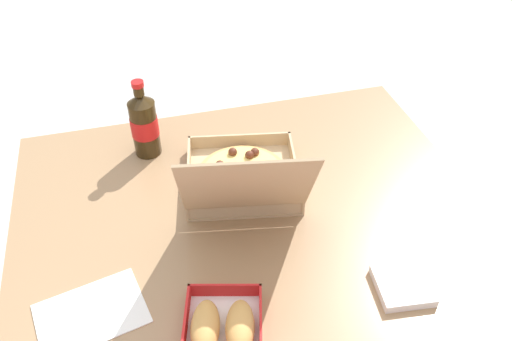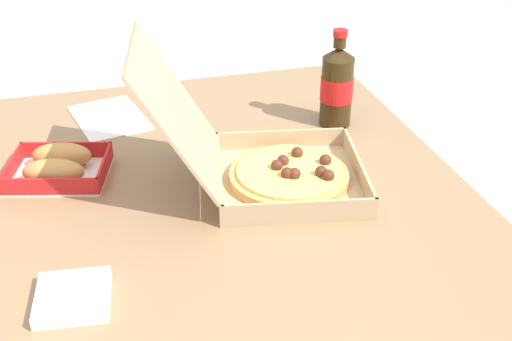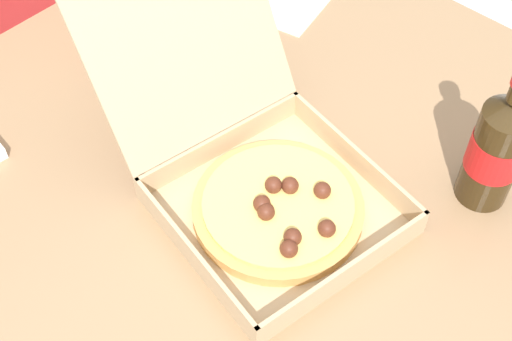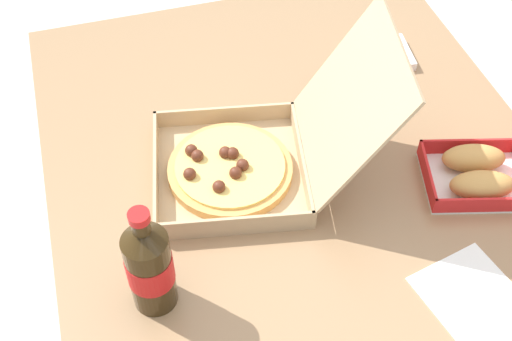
% 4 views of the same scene
% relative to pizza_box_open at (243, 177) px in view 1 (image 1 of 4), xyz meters
% --- Properties ---
extents(dining_table, '(1.13, 0.95, 0.74)m').
position_rel_pizza_box_open_xyz_m(dining_table, '(0.00, 0.10, -0.13)').
color(dining_table, '#997551').
rests_on(dining_table, ground_plane).
extents(pizza_box_open, '(0.36, 0.47, 0.29)m').
position_rel_pizza_box_open_xyz_m(pizza_box_open, '(0.00, 0.00, 0.00)').
color(pizza_box_open, tan).
rests_on(pizza_box_open, dining_table).
extents(bread_side_box, '(0.19, 0.22, 0.06)m').
position_rel_pizza_box_open_xyz_m(bread_side_box, '(0.14, 0.40, -0.02)').
color(bread_side_box, white).
rests_on(bread_side_box, dining_table).
extents(cola_bottle, '(0.07, 0.07, 0.22)m').
position_rel_pizza_box_open_xyz_m(cola_bottle, '(0.22, -0.22, 0.05)').
color(cola_bottle, '#33230F').
rests_on(cola_bottle, dining_table).
extents(paper_menu, '(0.24, 0.19, 0.00)m').
position_rel_pizza_box_open_xyz_m(paper_menu, '(0.38, 0.28, -0.04)').
color(paper_menu, white).
rests_on(paper_menu, dining_table).
extents(napkin_pile, '(0.12, 0.12, 0.02)m').
position_rel_pizza_box_open_xyz_m(napkin_pile, '(-0.25, 0.38, -0.03)').
color(napkin_pile, white).
rests_on(napkin_pile, dining_table).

